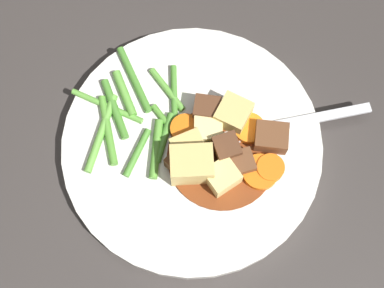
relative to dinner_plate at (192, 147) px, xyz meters
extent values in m
plane|color=#383330|center=(0.00, 0.00, -0.01)|extent=(3.00, 3.00, 0.00)
cylinder|color=white|center=(0.00, 0.00, 0.00)|extent=(0.26, 0.26, 0.02)
cylinder|color=brown|center=(0.03, 0.00, 0.01)|extent=(0.11, 0.11, 0.00)
cylinder|color=orange|center=(0.05, 0.04, 0.01)|extent=(0.04, 0.04, 0.01)
cylinder|color=orange|center=(-0.01, 0.01, 0.01)|extent=(0.03, 0.03, 0.01)
cylinder|color=orange|center=(0.07, 0.00, 0.01)|extent=(0.05, 0.05, 0.01)
cylinder|color=orange|center=(0.08, 0.01, 0.01)|extent=(0.03, 0.03, 0.01)
cube|color=#DBBC6B|center=(0.01, -0.02, 0.03)|extent=(0.05, 0.05, 0.03)
cube|color=#E5CC7A|center=(0.04, -0.02, 0.02)|extent=(0.04, 0.04, 0.02)
cube|color=#DBBC6B|center=(0.03, 0.04, 0.02)|extent=(0.03, 0.03, 0.03)
cube|color=#EAD68C|center=(0.01, 0.02, 0.02)|extent=(0.04, 0.03, 0.02)
cube|color=#DBBC6B|center=(0.00, -0.01, 0.02)|extent=(0.04, 0.04, 0.02)
cube|color=brown|center=(0.05, 0.00, 0.02)|extent=(0.03, 0.03, 0.02)
cube|color=#56331E|center=(0.03, 0.01, 0.02)|extent=(0.03, 0.03, 0.03)
cube|color=brown|center=(0.00, -0.02, 0.02)|extent=(0.03, 0.03, 0.02)
cube|color=brown|center=(0.07, 0.04, 0.02)|extent=(0.04, 0.04, 0.02)
cube|color=#56331E|center=(0.00, 0.04, 0.02)|extent=(0.03, 0.03, 0.02)
cylinder|color=#4C8E33|center=(-0.04, 0.04, 0.01)|extent=(0.03, 0.06, 0.01)
cylinder|color=#4C8E33|center=(-0.08, 0.04, 0.01)|extent=(0.06, 0.06, 0.01)
cylinder|color=#4C8E33|center=(-0.05, -0.03, 0.01)|extent=(0.01, 0.05, 0.01)
cylinder|color=#66AD42|center=(-0.09, 0.02, 0.01)|extent=(0.04, 0.04, 0.01)
cylinder|color=#66AD42|center=(-0.05, 0.04, 0.01)|extent=(0.05, 0.03, 0.01)
cylinder|color=#66AD42|center=(-0.09, -0.03, 0.01)|extent=(0.02, 0.08, 0.01)
cylinder|color=#599E38|center=(-0.03, -0.02, 0.01)|extent=(0.03, 0.06, 0.01)
cylinder|color=#599E38|center=(-0.02, 0.00, 0.01)|extent=(0.08, 0.05, 0.01)
cylinder|color=#4C8E33|center=(-0.09, 0.00, 0.01)|extent=(0.05, 0.05, 0.01)
cylinder|color=#66AD42|center=(-0.10, 0.00, 0.01)|extent=(0.08, 0.01, 0.01)
cylinder|color=#599E38|center=(-0.08, -0.02, 0.01)|extent=(0.05, 0.06, 0.01)
cylinder|color=#4C8E33|center=(-0.03, -0.01, 0.01)|extent=(0.02, 0.05, 0.01)
cube|color=silver|center=(0.10, 0.08, 0.01)|extent=(0.10, 0.08, 0.00)
cube|color=silver|center=(0.05, 0.04, 0.01)|extent=(0.03, 0.03, 0.00)
cylinder|color=silver|center=(0.02, 0.03, 0.01)|extent=(0.04, 0.03, 0.00)
cylinder|color=silver|center=(0.02, 0.02, 0.01)|extent=(0.04, 0.03, 0.00)
cylinder|color=silver|center=(0.03, 0.02, 0.01)|extent=(0.04, 0.03, 0.00)
cylinder|color=silver|center=(0.03, 0.01, 0.01)|extent=(0.04, 0.03, 0.00)
camera|label=1|loc=(0.07, -0.16, 0.55)|focal=52.87mm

